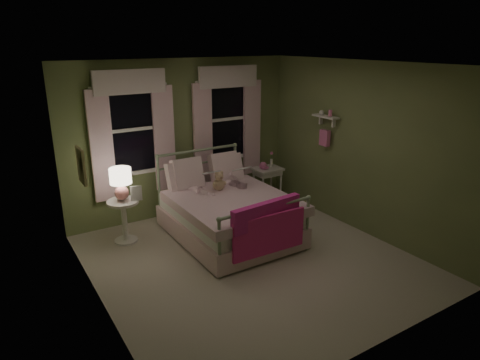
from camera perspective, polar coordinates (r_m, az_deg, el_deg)
room_shell at (r=5.46m, az=1.56°, el=1.45°), size 4.20×4.20×4.20m
bed at (r=6.49m, az=-1.64°, el=-4.34°), size 1.58×2.04×1.18m
pink_throw at (r=5.61m, az=3.71°, el=-5.63°), size 1.10×0.20×0.71m
child_left at (r=6.53m, az=-5.69°, el=0.95°), size 0.31×0.24×0.75m
child_right at (r=6.79m, az=-1.46°, el=1.51°), size 0.39×0.33×0.71m
book_left at (r=6.31m, az=-4.67°, el=0.51°), size 0.21×0.14×0.26m
book_right at (r=6.58m, az=-0.35°, el=0.95°), size 0.22×0.15×0.26m
teddy_bear at (r=6.56m, az=-2.84°, el=-0.31°), size 0.23×0.19×0.31m
nightstand_left at (r=6.52m, az=-15.21°, el=-4.57°), size 0.46×0.46×0.65m
table_lamp at (r=6.34m, az=-15.61°, el=-0.10°), size 0.31×0.31×0.48m
book_nightstand at (r=6.39m, az=-14.32°, el=-2.67°), size 0.23×0.27×0.02m
nightstand_right at (r=7.83m, az=3.68°, el=0.92°), size 0.50×0.40×0.64m
pink_toy at (r=7.72m, az=3.12°, el=1.91°), size 0.14×0.18×0.14m
bud_vase at (r=7.87m, az=4.21°, el=2.81°), size 0.06×0.06×0.28m
window_left at (r=6.82m, az=-14.14°, el=7.09°), size 1.34×0.13×1.96m
window_right at (r=7.51m, az=-1.65°, el=8.62°), size 1.34×0.13×1.96m
wall_shelf at (r=7.10m, az=11.29°, el=6.90°), size 0.15×0.50×0.60m
framed_picture at (r=5.22m, az=-20.39°, el=1.78°), size 0.03×0.32×0.42m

